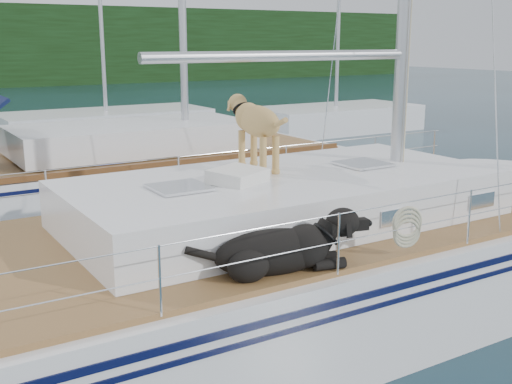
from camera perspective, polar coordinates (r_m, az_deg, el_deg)
ground at (r=7.87m, az=-2.38°, el=-12.16°), size 120.00×120.00×0.00m
main_sailboat at (r=7.64m, az=-1.81°, el=-7.41°), size 12.00×3.80×14.01m
neighbor_sailboat at (r=13.27m, az=-15.15°, el=0.87°), size 11.00×3.50×13.30m
bg_boat_center at (r=23.60m, az=-13.14°, el=5.85°), size 7.20×3.00×11.65m
bg_boat_east at (r=24.82m, az=7.09°, el=6.46°), size 6.40×3.00×11.65m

